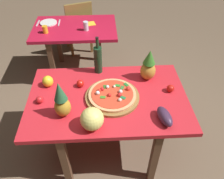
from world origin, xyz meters
name	(u,v)px	position (x,y,z in m)	size (l,w,h in m)	color
ground_plane	(109,145)	(0.00, 0.00, 0.00)	(10.00, 10.00, 0.00)	brown
display_table	(108,103)	(0.00, 0.00, 0.65)	(1.37, 0.86, 0.73)	brown
background_table	(75,35)	(-0.38, 1.33, 0.62)	(1.08, 0.71, 0.73)	brown
dining_chair	(78,24)	(-0.39, 1.91, 0.48)	(0.51, 0.51, 0.85)	olive
pizza_board	(112,97)	(0.04, -0.02, 0.74)	(0.46, 0.46, 0.03)	olive
pizza	(112,94)	(0.04, -0.02, 0.77)	(0.40, 0.40, 0.05)	#E4A069
wine_bottle	(98,59)	(-0.08, 0.36, 0.87)	(0.08, 0.08, 0.37)	#16351E
pineapple_left	(148,66)	(0.38, 0.23, 0.87)	(0.14, 0.14, 0.30)	#B98230
pineapple_right	(62,101)	(-0.35, -0.19, 0.88)	(0.13, 0.13, 0.33)	#BA8E2B
melon	(92,119)	(-0.13, -0.32, 0.82)	(0.18, 0.18, 0.18)	#E9DD72
bell_pepper	(48,81)	(-0.53, 0.17, 0.78)	(0.10, 0.10, 0.11)	yellow
eggplant	(165,116)	(0.42, -0.29, 0.78)	(0.20, 0.09, 0.09)	#3F2640
tomato_near_board	(170,88)	(0.55, 0.04, 0.76)	(0.07, 0.07, 0.07)	red
tomato_at_corner	(80,83)	(-0.24, 0.15, 0.76)	(0.07, 0.07, 0.07)	red
tomato_by_bottle	(40,100)	(-0.57, -0.04, 0.76)	(0.06, 0.06, 0.06)	red
drinking_glass_juice	(45,29)	(-0.72, 1.19, 0.78)	(0.06, 0.06, 0.09)	gold
drinking_glass_water	(86,26)	(-0.22, 1.23, 0.79)	(0.06, 0.06, 0.11)	silver
dinner_plate	(49,23)	(-0.73, 1.45, 0.74)	(0.22, 0.22, 0.02)	white
fork_utensil	(38,23)	(-0.87, 1.45, 0.73)	(0.02, 0.18, 0.01)	silver
knife_utensil	(59,23)	(-0.59, 1.45, 0.73)	(0.02, 0.18, 0.01)	silver
napkin_folded	(90,24)	(-0.18, 1.40, 0.73)	(0.14, 0.12, 0.01)	yellow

